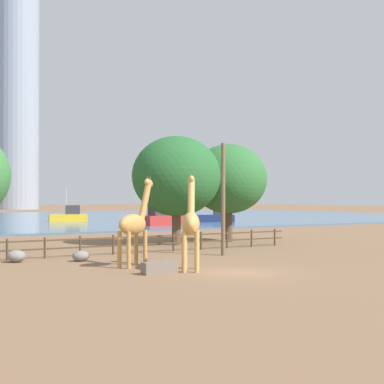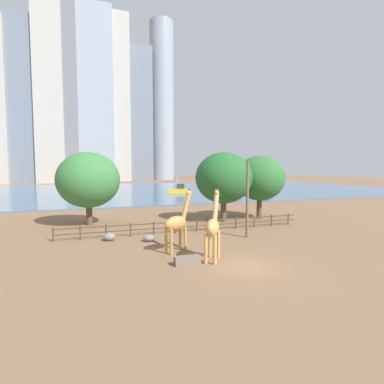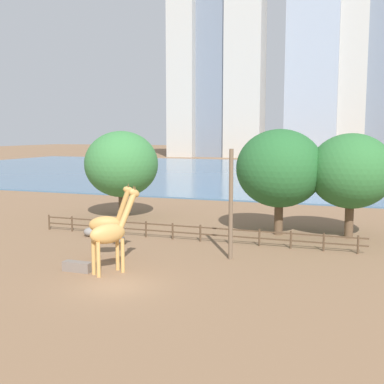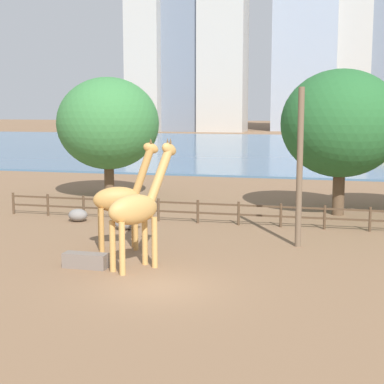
% 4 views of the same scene
% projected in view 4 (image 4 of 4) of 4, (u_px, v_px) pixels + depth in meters
% --- Properties ---
extents(ground_plane, '(400.00, 400.00, 0.00)m').
position_uv_depth(ground_plane, '(304.00, 147.00, 97.68)').
color(ground_plane, brown).
extents(harbor_water, '(180.00, 86.00, 0.20)m').
position_uv_depth(harbor_water, '(303.00, 147.00, 94.79)').
color(harbor_water, '#476B8C').
rests_on(harbor_water, ground).
extents(giraffe_tall, '(2.41, 3.22, 5.16)m').
position_uv_depth(giraffe_tall, '(137.00, 209.00, 23.18)').
color(giraffe_tall, tan).
rests_on(giraffe_tall, ground).
extents(giraffe_companion, '(2.97, 1.95, 5.02)m').
position_uv_depth(giraffe_companion, '(121.00, 199.00, 26.42)').
color(giraffe_companion, '#C18C47').
rests_on(giraffe_companion, ground).
extents(utility_pole, '(0.28, 0.28, 7.31)m').
position_uv_depth(utility_pole, '(300.00, 168.00, 26.78)').
color(utility_pole, brown).
rests_on(utility_pole, ground).
extents(boulder_near_fence, '(1.03, 0.84, 0.63)m').
position_uv_depth(boulder_near_fence, '(124.00, 224.00, 31.00)').
color(boulder_near_fence, gray).
rests_on(boulder_near_fence, ground).
extents(boulder_by_pole, '(1.09, 0.95, 0.72)m').
position_uv_depth(boulder_by_pole, '(78.00, 215.00, 33.27)').
color(boulder_by_pole, gray).
rests_on(boulder_by_pole, ground).
extents(feeding_trough, '(1.80, 0.60, 0.60)m').
position_uv_depth(feeding_trough, '(85.00, 261.00, 23.59)').
color(feeding_trough, '#72665B').
rests_on(feeding_trough, ground).
extents(enclosure_fence, '(26.12, 0.14, 1.30)m').
position_uv_depth(enclosure_fence, '(221.00, 211.00, 32.40)').
color(enclosure_fence, '#4C3826').
rests_on(enclosure_fence, ground).
extents(tree_left_large, '(7.18, 7.18, 8.53)m').
position_uv_depth(tree_left_large, '(108.00, 124.00, 41.35)').
color(tree_left_large, brown).
rests_on(tree_left_large, ground).
extents(tree_center_broad, '(7.07, 7.07, 8.65)m').
position_uv_depth(tree_center_broad, '(341.00, 124.00, 34.61)').
color(tree_center_broad, brown).
rests_on(tree_center_broad, ground).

